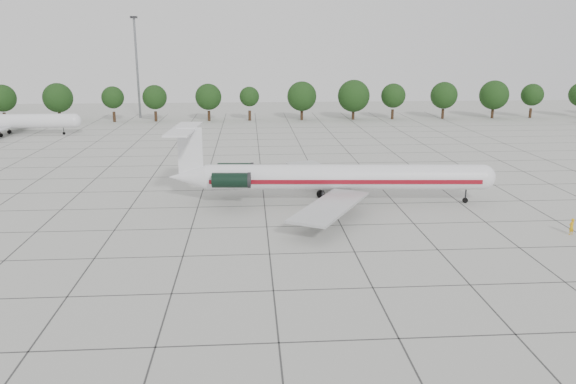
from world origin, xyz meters
name	(u,v)px	position (x,y,z in m)	size (l,w,h in m)	color
ground	(267,227)	(0.00, 0.00, 0.00)	(260.00, 260.00, 0.00)	#B6B6AE
apron_joints	(263,191)	(0.00, 15.00, 0.01)	(170.00, 170.00, 0.02)	#383838
main_airliner	(326,177)	(7.57, 8.81, 3.29)	(39.69, 31.13, 9.30)	silver
ground_crew	(572,227)	(31.02, -4.63, 0.87)	(0.63, 0.42, 1.73)	#E0A10D
bg_airliner_b	(7,122)	(-52.61, 65.08, 2.91)	(28.24, 27.20, 7.40)	silver
tree_line	(208,97)	(-11.68, 85.00, 5.98)	(249.86, 8.44, 10.22)	#332114
floodlight_mast	(137,62)	(-30.00, 92.00, 14.28)	(1.60, 1.60, 25.45)	slate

